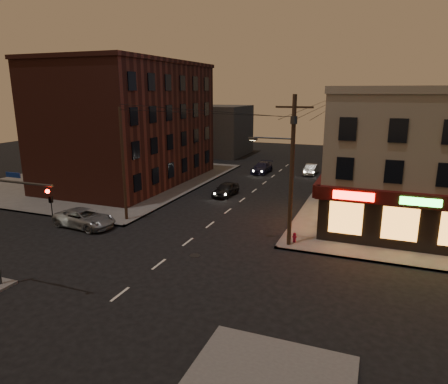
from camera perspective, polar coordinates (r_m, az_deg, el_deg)
The scene contains 17 objects.
ground at distance 25.22m, azimuth -9.29°, elevation -10.15°, with size 120.00×120.00×0.00m, color black.
sidewalk_ne at distance 40.46m, azimuth 29.08°, elevation -2.29°, with size 24.00×28.00×0.15m, color #514F4C.
sidewalk_nw at distance 49.97m, azimuth -16.17°, elevation 1.82°, with size 24.00×28.00×0.15m, color #514F4C.
pizza_building at distance 33.71m, azimuth 27.84°, elevation 4.08°, with size 15.85×12.85×10.50m.
brick_apartment at distance 46.98m, azimuth -13.28°, elevation 9.37°, with size 12.00×20.00×13.00m, color #4E2119.
bg_building_ne_a at distance 58.11m, azimuth 23.25°, elevation 6.34°, with size 10.00×12.00×7.00m, color #3F3D3A.
bg_building_nw at distance 66.82m, azimuth -0.80°, elevation 8.80°, with size 9.00×10.00×8.00m, color #3F3D3A.
bg_building_ne_b at distance 72.04m, azimuth 21.34°, elevation 7.43°, with size 8.00×8.00×6.00m, color #3F3D3A.
utility_pole_main at distance 26.40m, azimuth 9.45°, elevation 4.07°, with size 4.20×0.44×10.00m.
utility_pole_far at distance 52.23m, azimuth 15.59°, elevation 7.48°, with size 0.26×0.26×9.00m, color #382619.
utility_pole_west at distance 32.68m, azimuth -14.19°, elevation 3.79°, with size 0.24×0.24×9.00m, color #382619.
traffic_signal at distance 23.29m, azimuth -28.86°, elevation -2.97°, with size 4.49×0.32×6.47m.
suv_cross at distance 32.99m, azimuth -19.31°, elevation -3.56°, with size 2.34×5.08×1.41m, color gray.
sedan_near at distance 40.35m, azimuth 0.25°, elevation 0.39°, with size 1.61×3.99×1.36m, color black.
sedan_mid at distance 52.12m, azimuth 12.30°, elevation 3.19°, with size 1.35×3.86×1.27m, color gray.
sedan_far at distance 52.01m, azimuth 5.43°, elevation 3.47°, with size 1.89×4.65×1.35m, color #191A33.
fire_hydrant at distance 28.20m, azimuth 10.03°, elevation -6.34°, with size 0.30×0.30×0.70m.
Camera 1 is at (11.93, -19.67, 10.34)m, focal length 32.00 mm.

